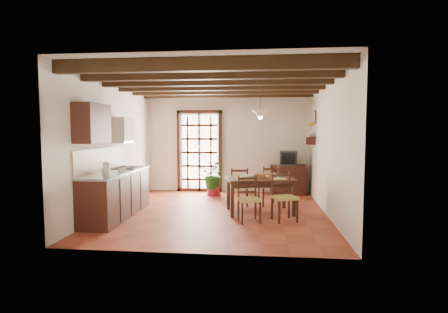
# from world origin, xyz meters

# --- Properties ---
(ground_plane) EXTENTS (5.00, 5.00, 0.00)m
(ground_plane) POSITION_xyz_m (0.00, 0.00, 0.00)
(ground_plane) COLOR brown
(room_shell) EXTENTS (4.52, 5.02, 2.81)m
(room_shell) POSITION_xyz_m (0.00, 0.00, 1.82)
(room_shell) COLOR silver
(room_shell) RESTS_ON ground_plane
(ceiling_beams) EXTENTS (4.50, 4.34, 0.20)m
(ceiling_beams) POSITION_xyz_m (0.00, 0.00, 2.69)
(ceiling_beams) COLOR black
(ceiling_beams) RESTS_ON room_shell
(french_door) EXTENTS (1.26, 0.11, 2.32)m
(french_door) POSITION_xyz_m (-0.80, 2.45, 1.18)
(french_door) COLOR white
(french_door) RESTS_ON ground_plane
(kitchen_counter) EXTENTS (0.64, 2.25, 1.38)m
(kitchen_counter) POSITION_xyz_m (-1.96, -0.60, 0.47)
(kitchen_counter) COLOR black
(kitchen_counter) RESTS_ON ground_plane
(upper_cabinet) EXTENTS (0.35, 0.80, 0.70)m
(upper_cabinet) POSITION_xyz_m (-2.08, -1.30, 1.85)
(upper_cabinet) COLOR black
(upper_cabinet) RESTS_ON room_shell
(range_hood) EXTENTS (0.38, 0.60, 0.54)m
(range_hood) POSITION_xyz_m (-2.05, -0.05, 1.73)
(range_hood) COLOR white
(range_hood) RESTS_ON room_shell
(counter_items) EXTENTS (0.50, 1.43, 0.25)m
(counter_items) POSITION_xyz_m (-1.95, -0.51, 0.96)
(counter_items) COLOR black
(counter_items) RESTS_ON kitchen_counter
(dining_table) EXTENTS (1.50, 1.11, 0.74)m
(dining_table) POSITION_xyz_m (0.89, 0.05, 0.64)
(dining_table) COLOR #321B10
(dining_table) RESTS_ON ground_plane
(chair_near_left) EXTENTS (0.49, 0.47, 0.86)m
(chair_near_left) POSITION_xyz_m (0.68, -0.70, 0.27)
(chair_near_left) COLOR tan
(chair_near_left) RESTS_ON ground_plane
(chair_near_right) EXTENTS (0.54, 0.53, 0.92)m
(chair_near_right) POSITION_xyz_m (1.35, -0.57, 0.29)
(chair_near_right) COLOR tan
(chair_near_right) RESTS_ON ground_plane
(chair_far_left) EXTENTS (0.44, 0.43, 0.88)m
(chair_far_left) POSITION_xyz_m (0.42, 0.67, 0.28)
(chair_far_left) COLOR tan
(chair_far_left) RESTS_ON ground_plane
(chair_far_right) EXTENTS (0.53, 0.51, 0.92)m
(chair_far_right) POSITION_xyz_m (1.09, 0.79, 0.29)
(chair_far_right) COLOR tan
(chair_far_right) RESTS_ON ground_plane
(table_setting) EXTENTS (0.99, 0.66, 0.09)m
(table_setting) POSITION_xyz_m (0.89, 0.05, 0.75)
(table_setting) COLOR yellow
(table_setting) RESTS_ON dining_table
(table_bowl) EXTENTS (0.23, 0.23, 0.05)m
(table_bowl) POSITION_xyz_m (0.64, 0.05, 0.76)
(table_bowl) COLOR white
(table_bowl) RESTS_ON dining_table
(sideboard) EXTENTS (0.94, 0.44, 0.79)m
(sideboard) POSITION_xyz_m (1.65, 2.23, 0.40)
(sideboard) COLOR black
(sideboard) RESTS_ON ground_plane
(crt_tv) EXTENTS (0.46, 0.42, 0.38)m
(crt_tv) POSITION_xyz_m (1.65, 2.22, 0.98)
(crt_tv) COLOR black
(crt_tv) RESTS_ON sideboard
(fuse_box) EXTENTS (0.25, 0.03, 0.32)m
(fuse_box) POSITION_xyz_m (1.50, 2.48, 1.75)
(fuse_box) COLOR white
(fuse_box) RESTS_ON room_shell
(plant_pot) EXTENTS (0.38, 0.38, 0.23)m
(plant_pot) POSITION_xyz_m (-0.32, 1.86, 0.11)
(plant_pot) COLOR maroon
(plant_pot) RESTS_ON ground_plane
(potted_plant) EXTENTS (2.11, 1.94, 1.95)m
(potted_plant) POSITION_xyz_m (-0.32, 1.86, 0.57)
(potted_plant) COLOR #144C19
(potted_plant) RESTS_ON ground_plane
(wall_shelf) EXTENTS (0.20, 0.42, 0.20)m
(wall_shelf) POSITION_xyz_m (2.14, 1.60, 1.51)
(wall_shelf) COLOR black
(wall_shelf) RESTS_ON room_shell
(shelf_vase) EXTENTS (0.15, 0.15, 0.15)m
(shelf_vase) POSITION_xyz_m (2.14, 1.60, 1.65)
(shelf_vase) COLOR #B2BFB2
(shelf_vase) RESTS_ON wall_shelf
(shelf_flowers) EXTENTS (0.14, 0.14, 0.36)m
(shelf_flowers) POSITION_xyz_m (2.14, 1.60, 1.86)
(shelf_flowers) COLOR yellow
(shelf_flowers) RESTS_ON shelf_vase
(framed_picture) EXTENTS (0.03, 0.32, 0.32)m
(framed_picture) POSITION_xyz_m (2.22, 1.60, 2.05)
(framed_picture) COLOR brown
(framed_picture) RESTS_ON room_shell
(pendant_lamp) EXTENTS (0.36, 0.36, 0.84)m
(pendant_lamp) POSITION_xyz_m (0.89, 0.15, 2.08)
(pendant_lamp) COLOR black
(pendant_lamp) RESTS_ON room_shell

